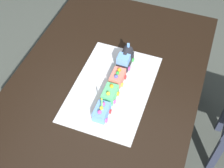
# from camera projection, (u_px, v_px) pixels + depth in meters

# --- Properties ---
(ground_plane) EXTENTS (8.00, 8.00, 0.00)m
(ground_plane) POSITION_uv_depth(u_px,v_px,m) (109.00, 141.00, 2.26)
(ground_plane) COLOR #474C44
(dining_table) EXTENTS (1.40, 1.00, 0.74)m
(dining_table) POSITION_uv_depth(u_px,v_px,m) (109.00, 88.00, 1.77)
(dining_table) COLOR black
(dining_table) RESTS_ON ground
(cake_board) EXTENTS (0.60, 0.40, 0.00)m
(cake_board) POSITION_uv_depth(u_px,v_px,m) (112.00, 88.00, 1.63)
(cake_board) COLOR silver
(cake_board) RESTS_ON dining_table
(cake_locomotive) EXTENTS (0.14, 0.08, 0.12)m
(cake_locomotive) POSITION_uv_depth(u_px,v_px,m) (125.00, 58.00, 1.70)
(cake_locomotive) COLOR #232328
(cake_locomotive) RESTS_ON cake_board
(cake_car_tanker_coral) EXTENTS (0.10, 0.08, 0.07)m
(cake_car_tanker_coral) POSITION_uv_depth(u_px,v_px,m) (118.00, 77.00, 1.63)
(cake_car_tanker_coral) COLOR #F27260
(cake_car_tanker_coral) RESTS_ON cake_board
(cake_car_flatbed_mint_green) EXTENTS (0.10, 0.08, 0.07)m
(cake_car_flatbed_mint_green) POSITION_uv_depth(u_px,v_px,m) (110.00, 94.00, 1.56)
(cake_car_flatbed_mint_green) COLOR #59CC7A
(cake_car_flatbed_mint_green) RESTS_ON cake_board
(cake_car_caboose_sky_blue) EXTENTS (0.10, 0.08, 0.07)m
(cake_car_caboose_sky_blue) POSITION_uv_depth(u_px,v_px,m) (102.00, 112.00, 1.49)
(cake_car_caboose_sky_blue) COLOR #669EEA
(cake_car_caboose_sky_blue) RESTS_ON cake_board
(birthday_candle) EXTENTS (0.01, 0.01, 0.06)m
(birthday_candle) POSITION_uv_depth(u_px,v_px,m) (102.00, 102.00, 1.44)
(birthday_candle) COLOR #66D872
(birthday_candle) RESTS_ON cake_car_caboose_sky_blue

